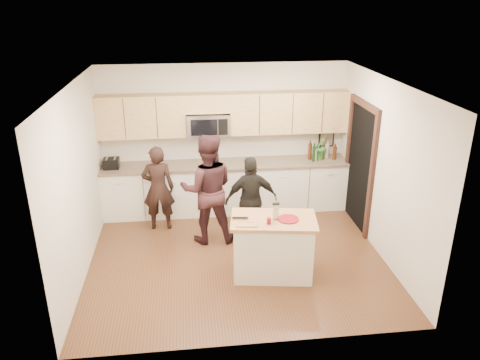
{
  "coord_description": "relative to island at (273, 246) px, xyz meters",
  "views": [
    {
      "loc": [
        -0.69,
        -6.34,
        3.86
      ],
      "look_at": [
        0.1,
        0.35,
        1.14
      ],
      "focal_mm": 35.0,
      "sensor_mm": 36.0,
      "label": 1
    }
  ],
  "objects": [
    {
      "name": "red_plate",
      "position": [
        0.19,
        -0.05,
        0.45
      ],
      "size": [
        0.3,
        0.3,
        0.02
      ],
      "primitive_type": "cylinder",
      "color": "maroon",
      "rests_on": "island"
    },
    {
      "name": "bottle_cluster",
      "position": [
        1.29,
        2.25,
        0.65
      ],
      "size": [
        0.53,
        0.24,
        0.36
      ],
      "color": "#3E1B0B",
      "rests_on": "back_cabinetry"
    },
    {
      "name": "woman_left",
      "position": [
        -1.68,
        1.66,
        0.3
      ],
      "size": [
        0.56,
        0.38,
        1.5
      ],
      "primitive_type": "imported",
      "rotation": [
        0.0,
        0.0,
        3.11
      ],
      "color": "black",
      "rests_on": "ground"
    },
    {
      "name": "tongs",
      "position": [
        -0.47,
        0.04,
        0.47
      ],
      "size": [
        0.23,
        0.06,
        0.02
      ],
      "primitive_type": "cube",
      "rotation": [
        0.0,
        0.0,
        -0.15
      ],
      "color": "black",
      "rests_on": "cutting_board"
    },
    {
      "name": "box_grater",
      "position": [
        0.02,
        -0.02,
        0.58
      ],
      "size": [
        0.09,
        0.05,
        0.23
      ],
      "color": "silver",
      "rests_on": "red_plate"
    },
    {
      "name": "dish_towel",
      "position": [
        -1.42,
        2.06,
        0.35
      ],
      "size": [
        0.34,
        0.6,
        0.48
      ],
      "color": "white",
      "rests_on": "ground"
    },
    {
      "name": "drink_glass",
      "position": [
        -0.1,
        -0.14,
        0.49
      ],
      "size": [
        0.06,
        0.06,
        0.09
      ],
      "primitive_type": "cylinder",
      "color": "maroon",
      "rests_on": "island"
    },
    {
      "name": "island",
      "position": [
        0.0,
        0.0,
        0.0
      ],
      "size": [
        1.29,
        0.87,
        0.9
      ],
      "rotation": [
        0.0,
        0.0,
        -0.15
      ],
      "color": "silver",
      "rests_on": "ground"
    },
    {
      "name": "framed_picture",
      "position": [
        1.48,
        2.55,
        0.83
      ],
      "size": [
        0.3,
        0.03,
        0.38
      ],
      "color": "black",
      "rests_on": "ground"
    },
    {
      "name": "microwave",
      "position": [
        -0.78,
        2.36,
        1.2
      ],
      "size": [
        0.76,
        0.41,
        0.4
      ],
      "color": "silver",
      "rests_on": "ground"
    },
    {
      "name": "doorway",
      "position": [
        1.77,
        1.46,
        0.7
      ],
      "size": [
        0.06,
        1.25,
        2.2
      ],
      "color": "black",
      "rests_on": "ground"
    },
    {
      "name": "woman_right",
      "position": [
        -0.17,
        1.04,
        0.28
      ],
      "size": [
        0.88,
        0.42,
        1.46
      ],
      "primitive_type": "imported",
      "rotation": [
        0.0,
        0.0,
        3.22
      ],
      "color": "black",
      "rests_on": "ground"
    },
    {
      "name": "woman_center",
      "position": [
        -0.87,
        1.14,
        0.46
      ],
      "size": [
        0.89,
        0.7,
        1.82
      ],
      "primitive_type": "imported",
      "rotation": [
        0.0,
        0.0,
        3.13
      ],
      "color": "black",
      "rests_on": "ground"
    },
    {
      "name": "back_cabinetry",
      "position": [
        -0.47,
        2.25,
        0.02
      ],
      "size": [
        4.5,
        0.66,
        0.94
      ],
      "color": "silver",
      "rests_on": "ground"
    },
    {
      "name": "cutting_board",
      "position": [
        -0.4,
        -0.13,
        0.45
      ],
      "size": [
        0.3,
        0.22,
        0.02
      ],
      "primitive_type": "cube",
      "rotation": [
        0.0,
        0.0,
        -0.15
      ],
      "color": "#B07449",
      "rests_on": "island"
    },
    {
      "name": "toaster",
      "position": [
        -2.52,
        2.23,
        0.58
      ],
      "size": [
        0.27,
        0.24,
        0.18
      ],
      "color": "black",
      "rests_on": "back_cabinetry"
    },
    {
      "name": "room_shell",
      "position": [
        -0.47,
        0.56,
        1.28
      ],
      "size": [
        4.52,
        4.02,
        2.71
      ],
      "color": "beige",
      "rests_on": "ground"
    },
    {
      "name": "floor",
      "position": [
        -0.47,
        0.56,
        -0.45
      ],
      "size": [
        4.5,
        4.5,
        0.0
      ],
      "primitive_type": "plane",
      "color": "#55331D",
      "rests_on": "ground"
    },
    {
      "name": "orchid",
      "position": [
        1.32,
        2.28,
        0.74
      ],
      "size": [
        0.36,
        0.34,
        0.51
      ],
      "primitive_type": "imported",
      "rotation": [
        0.0,
        0.0,
        0.53
      ],
      "color": "#397A31",
      "rests_on": "back_cabinetry"
    },
    {
      "name": "knife",
      "position": [
        -0.4,
        -0.09,
        0.46
      ],
      "size": [
        0.2,
        0.05,
        0.01
      ],
      "primitive_type": "cube",
      "rotation": [
        0.0,
        0.0,
        -0.15
      ],
      "color": "silver",
      "rests_on": "cutting_board"
    },
    {
      "name": "upper_cabinetry",
      "position": [
        -0.43,
        2.4,
        1.39
      ],
      "size": [
        4.5,
        0.33,
        0.75
      ],
      "color": "tan",
      "rests_on": "ground"
    }
  ]
}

